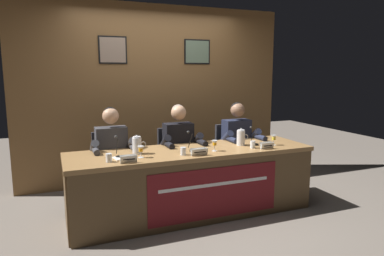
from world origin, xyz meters
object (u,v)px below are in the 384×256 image
(chair_left, at_px, (111,170))
(panelist_right, at_px, (239,141))
(chair_right, at_px, (232,158))
(nameplate_center, at_px, (199,152))
(water_cup_center, at_px, (183,152))
(juice_glass_center, at_px, (215,144))
(microphone_center, at_px, (191,144))
(water_pitcher_right_side, at_px, (241,138))
(microphone_left, at_px, (118,150))
(nameplate_right, at_px, (267,145))
(water_cup_right, at_px, (253,145))
(panelist_left, at_px, (113,152))
(water_pitcher_left_side, at_px, (137,145))
(conference_table, at_px, (196,173))
(nameplate_left, at_px, (129,159))
(juice_glass_left, at_px, (141,150))
(document_stack_left, at_px, (124,158))
(chair_center, at_px, (175,164))
(water_cup_left, at_px, (109,158))
(microphone_right, at_px, (254,139))
(panelist_center, at_px, (180,146))

(chair_left, height_order, panelist_right, panelist_right)
(chair_left, distance_m, chair_right, 1.68)
(nameplate_center, bearing_deg, water_cup_center, 151.78)
(juice_glass_center, distance_m, microphone_center, 0.27)
(panelist_right, relative_size, water_pitcher_right_side, 5.89)
(microphone_left, height_order, nameplate_right, microphone_left)
(water_cup_center, relative_size, water_cup_right, 1.00)
(panelist_left, bearing_deg, water_cup_center, -42.56)
(water_pitcher_left_side, bearing_deg, conference_table, -12.07)
(microphone_center, bearing_deg, nameplate_left, -160.96)
(chair_left, xyz_separation_m, juice_glass_left, (0.20, -0.74, 0.40))
(panelist_right, bearing_deg, document_stack_left, -162.98)
(microphone_center, distance_m, document_stack_left, 0.77)
(water_cup_center, bearing_deg, chair_center, 76.81)
(conference_table, xyz_separation_m, panelist_right, (0.84, 0.49, 0.21))
(juice_glass_center, height_order, chair_right, chair_right)
(nameplate_left, bearing_deg, water_cup_left, 148.53)
(microphone_left, distance_m, water_cup_center, 0.69)
(chair_right, relative_size, microphone_right, 4.21)
(chair_center, relative_size, water_cup_right, 10.71)
(nameplate_left, relative_size, panelist_center, 0.13)
(panelist_left, distance_m, water_pitcher_left_side, 0.43)
(chair_right, bearing_deg, panelist_right, -90.00)
(juice_glass_left, xyz_separation_m, water_cup_left, (-0.34, -0.05, -0.05))
(juice_glass_left, relative_size, chair_right, 0.14)
(water_cup_left, height_order, nameplate_right, water_cup_left)
(conference_table, xyz_separation_m, nameplate_left, (-0.80, -0.21, 0.29))
(nameplate_left, height_order, document_stack_left, nameplate_left)
(panelist_left, distance_m, water_cup_center, 0.89)
(panelist_center, bearing_deg, juice_glass_center, -69.67)
(microphone_center, bearing_deg, panelist_right, 26.78)
(microphone_center, xyz_separation_m, document_stack_left, (-0.77, -0.06, -0.07))
(water_cup_center, xyz_separation_m, microphone_right, (0.99, 0.18, 0.04))
(microphone_right, bearing_deg, microphone_left, -179.69)
(panelist_right, bearing_deg, microphone_left, -165.82)
(juice_glass_left, relative_size, microphone_left, 0.57)
(water_pitcher_right_side, distance_m, document_stack_left, 1.44)
(juice_glass_left, bearing_deg, water_cup_right, -1.66)
(nameplate_right, bearing_deg, chair_center, 133.06)
(document_stack_left, bearing_deg, water_pitcher_right_side, 4.29)
(chair_center, xyz_separation_m, water_cup_center, (-0.19, -0.80, 0.35))
(juice_glass_left, bearing_deg, panelist_left, 110.39)
(water_cup_center, distance_m, document_stack_left, 0.62)
(panelist_left, distance_m, nameplate_center, 1.06)
(panelist_center, bearing_deg, panelist_right, 0.00)
(water_cup_right, bearing_deg, water_pitcher_right_side, 105.06)
(nameplate_left, bearing_deg, nameplate_right, 1.00)
(microphone_center, bearing_deg, panelist_center, 85.47)
(juice_glass_center, bearing_deg, conference_table, 163.38)
(document_stack_left, bearing_deg, nameplate_right, -6.13)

